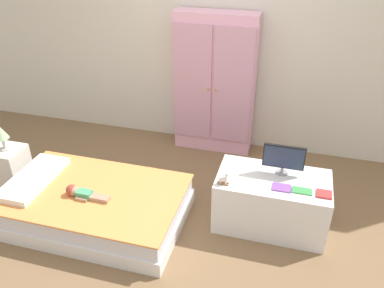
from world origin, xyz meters
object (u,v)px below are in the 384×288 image
nightstand (10,167)px  book_red (324,194)px  tv_stand (271,201)px  doll (80,193)px  book_green (302,191)px  wardrobe (215,85)px  book_purple (282,188)px  tv_monitor (284,158)px  rocking_horse_toy (224,179)px  bed (95,205)px  table_lamp (1,133)px

nightstand → book_red: book_red is taller
tv_stand → doll: bearing=-164.3°
nightstand → book_green: (2.74, 0.00, 0.27)m
wardrobe → book_red: bearing=-47.8°
nightstand → tv_stand: bearing=2.7°
nightstand → book_purple: size_ratio=2.89×
tv_monitor → rocking_horse_toy: (-0.44, -0.28, -0.10)m
nightstand → book_purple: book_purple is taller
doll → book_green: 1.82m
tv_monitor → book_purple: 0.26m
bed → table_lamp: 1.14m
book_green → wardrobe: bearing=127.9°
wardrobe → book_purple: (0.84, -1.28, -0.28)m
doll → book_green: size_ratio=2.54×
book_green → book_red: 0.17m
nightstand → book_purple: bearing=0.0°
book_green → table_lamp: bearing=-180.0°
bed → tv_monitor: size_ratio=4.56×
wardrobe → tv_stand: size_ratio=1.65×
tv_monitor → book_green: (0.17, -0.21, -0.15)m
tv_monitor → table_lamp: bearing=-175.4°
doll → rocking_horse_toy: 1.22m
doll → book_green: bearing=10.1°
bed → rocking_horse_toy: bearing=8.4°
table_lamp → tv_stand: table_lamp is taller
tv_monitor → book_red: tv_monitor is taller
table_lamp → rocking_horse_toy: 2.13m
bed → table_lamp: size_ratio=6.16×
nightstand → book_red: bearing=0.0°
book_purple → rocking_horse_toy: bearing=-171.3°
book_purple → tv_stand: bearing=120.5°
tv_monitor → doll: bearing=-161.9°
bed → wardrobe: bearing=64.6°
nightstand → book_green: size_ratio=2.73×
book_green → book_purple: bearing=180.0°
bed → doll: size_ratio=3.97×
nightstand → book_green: 2.75m
book_green → bed: bearing=-172.3°
table_lamp → book_purple: size_ratio=1.74×
bed → doll: bearing=-128.6°
rocking_horse_toy → bed: bearing=-171.6°
rocking_horse_toy → table_lamp: bearing=178.2°
book_green → tv_monitor: bearing=129.8°
rocking_horse_toy → doll: bearing=-168.0°
rocking_horse_toy → book_red: (0.77, 0.07, -0.04)m
rocking_horse_toy → book_green: rocking_horse_toy is taller
bed → book_purple: 1.61m
wardrobe → tv_monitor: (0.82, -1.07, -0.14)m
wardrobe → tv_monitor: size_ratio=4.50×
table_lamp → rocking_horse_toy: table_lamp is taller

